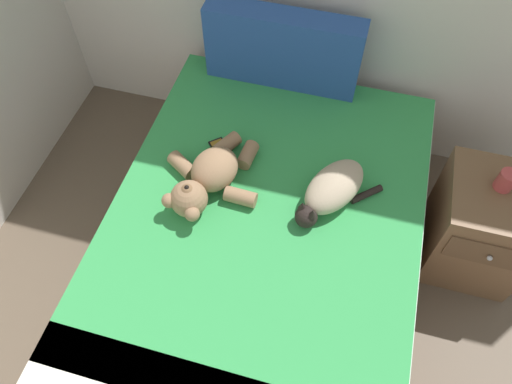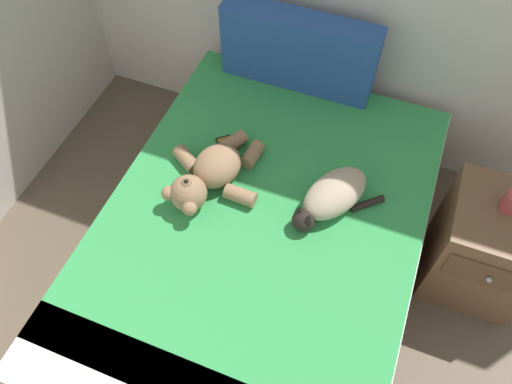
{
  "view_description": "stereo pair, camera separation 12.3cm",
  "coord_description": "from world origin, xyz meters",
  "px_view_note": "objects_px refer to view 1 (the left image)",
  "views": [
    {
      "loc": [
        1.73,
        2.19,
        2.35
      ],
      "look_at": [
        1.41,
        3.36,
        0.58
      ],
      "focal_mm": 34.27,
      "sensor_mm": 36.0,
      "label": 1
    },
    {
      "loc": [
        1.85,
        2.23,
        2.35
      ],
      "look_at": [
        1.41,
        3.36,
        0.58
      ],
      "focal_mm": 34.27,
      "sensor_mm": 36.0,
      "label": 2
    }
  ],
  "objects_px": {
    "cat": "(332,190)",
    "nightstand": "(479,227)",
    "bed": "(263,248)",
    "cell_phone": "(221,150)",
    "mug": "(507,181)",
    "teddy_bear": "(208,178)",
    "patterned_cushion": "(283,49)"
  },
  "relations": [
    {
      "from": "patterned_cushion",
      "to": "nightstand",
      "type": "distance_m",
      "value": 1.31
    },
    {
      "from": "bed",
      "to": "cat",
      "type": "height_order",
      "value": "cat"
    },
    {
      "from": "cat",
      "to": "mug",
      "type": "distance_m",
      "value": 0.76
    },
    {
      "from": "cell_phone",
      "to": "patterned_cushion",
      "type": "bearing_deg",
      "value": 73.81
    },
    {
      "from": "teddy_bear",
      "to": "nightstand",
      "type": "height_order",
      "value": "teddy_bear"
    },
    {
      "from": "bed",
      "to": "nightstand",
      "type": "xyz_separation_m",
      "value": [
        1.0,
        0.37,
        0.03
      ]
    },
    {
      "from": "teddy_bear",
      "to": "cell_phone",
      "type": "height_order",
      "value": "teddy_bear"
    },
    {
      "from": "teddy_bear",
      "to": "mug",
      "type": "distance_m",
      "value": 1.31
    },
    {
      "from": "bed",
      "to": "cat",
      "type": "relative_size",
      "value": 4.72
    },
    {
      "from": "cat",
      "to": "nightstand",
      "type": "relative_size",
      "value": 0.71
    },
    {
      "from": "cat",
      "to": "mug",
      "type": "height_order",
      "value": "mug"
    },
    {
      "from": "patterned_cushion",
      "to": "cell_phone",
      "type": "bearing_deg",
      "value": -106.19
    },
    {
      "from": "bed",
      "to": "cell_phone",
      "type": "distance_m",
      "value": 0.51
    },
    {
      "from": "cat",
      "to": "bed",
      "type": "bearing_deg",
      "value": -145.1
    },
    {
      "from": "cat",
      "to": "nightstand",
      "type": "xyz_separation_m",
      "value": [
        0.74,
        0.19,
        -0.3
      ]
    },
    {
      "from": "nightstand",
      "to": "mug",
      "type": "distance_m",
      "value": 0.34
    },
    {
      "from": "cell_phone",
      "to": "mug",
      "type": "xyz_separation_m",
      "value": [
        1.28,
        0.09,
        0.1
      ]
    },
    {
      "from": "cat",
      "to": "nightstand",
      "type": "bearing_deg",
      "value": 14.53
    },
    {
      "from": "patterned_cushion",
      "to": "nightstand",
      "type": "xyz_separation_m",
      "value": [
        1.13,
        -0.5,
        -0.44
      ]
    },
    {
      "from": "patterned_cushion",
      "to": "bed",
      "type": "bearing_deg",
      "value": -81.33
    },
    {
      "from": "bed",
      "to": "teddy_bear",
      "type": "relative_size",
      "value": 3.55
    },
    {
      "from": "cat",
      "to": "mug",
      "type": "bearing_deg",
      "value": 17.19
    },
    {
      "from": "patterned_cushion",
      "to": "teddy_bear",
      "type": "xyz_separation_m",
      "value": [
        -0.15,
        -0.78,
        -0.13
      ]
    },
    {
      "from": "teddy_bear",
      "to": "nightstand",
      "type": "distance_m",
      "value": 1.34
    },
    {
      "from": "patterned_cushion",
      "to": "cat",
      "type": "distance_m",
      "value": 0.81
    },
    {
      "from": "teddy_bear",
      "to": "nightstand",
      "type": "bearing_deg",
      "value": 12.25
    },
    {
      "from": "teddy_bear",
      "to": "mug",
      "type": "bearing_deg",
      "value": 13.8
    },
    {
      "from": "cell_phone",
      "to": "nightstand",
      "type": "distance_m",
      "value": 1.31
    },
    {
      "from": "nightstand",
      "to": "teddy_bear",
      "type": "bearing_deg",
      "value": -167.75
    },
    {
      "from": "cell_phone",
      "to": "nightstand",
      "type": "xyz_separation_m",
      "value": [
        1.29,
        0.06,
        -0.24
      ]
    },
    {
      "from": "bed",
      "to": "cat",
      "type": "xyz_separation_m",
      "value": [
        0.26,
        0.18,
        0.34
      ]
    },
    {
      "from": "cat",
      "to": "nightstand",
      "type": "distance_m",
      "value": 0.82
    }
  ]
}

